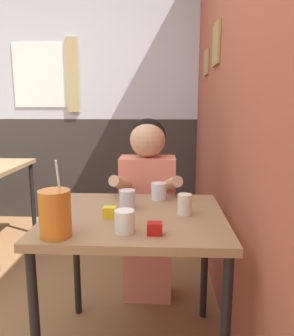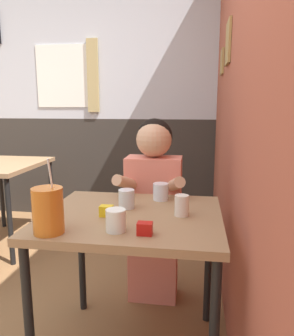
# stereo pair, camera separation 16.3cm
# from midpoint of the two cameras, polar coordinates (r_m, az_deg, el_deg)

# --- Properties ---
(brick_wall_right) EXTENTS (0.08, 4.31, 2.70)m
(brick_wall_right) POSITION_cam_midpoint_polar(r_m,az_deg,el_deg) (2.33, 10.65, 13.27)
(brick_wall_right) COLOR #9E4C38
(brick_wall_right) RESTS_ON ground_plane
(back_wall) EXTENTS (5.57, 0.09, 2.70)m
(back_wall) POSITION_cam_midpoint_polar(r_m,az_deg,el_deg) (3.64, -13.82, 12.32)
(back_wall) COLOR silver
(back_wall) RESTS_ON ground_plane
(main_table) EXTENTS (0.83, 0.72, 0.74)m
(main_table) POSITION_cam_midpoint_polar(r_m,az_deg,el_deg) (1.58, -5.11, -10.90)
(main_table) COLOR #93704C
(main_table) RESTS_ON ground_plane
(person_seated) EXTENTS (0.42, 0.41, 1.17)m
(person_seated) POSITION_cam_midpoint_polar(r_m,az_deg,el_deg) (2.07, -2.16, -6.42)
(person_seated) COLOR #EA7F6B
(person_seated) RESTS_ON ground_plane
(cocktail_pitcher) EXTENTS (0.12, 0.12, 0.30)m
(cocktail_pitcher) POSITION_cam_midpoint_polar(r_m,az_deg,el_deg) (1.34, -19.13, -7.56)
(cocktail_pitcher) COLOR #C6661E
(cocktail_pitcher) RESTS_ON main_table
(glass_near_pitcher) EXTENTS (0.08, 0.08, 0.09)m
(glass_near_pitcher) POSITION_cam_midpoint_polar(r_m,az_deg,el_deg) (1.77, -0.58, -4.11)
(glass_near_pitcher) COLOR silver
(glass_near_pitcher) RESTS_ON main_table
(glass_center) EXTENTS (0.08, 0.08, 0.09)m
(glass_center) POSITION_cam_midpoint_polar(r_m,az_deg,el_deg) (1.33, -7.49, -9.25)
(glass_center) COLOR silver
(glass_center) RESTS_ON main_table
(glass_far_side) EXTENTS (0.07, 0.07, 0.10)m
(glass_far_side) POSITION_cam_midpoint_polar(r_m,az_deg,el_deg) (1.53, 3.53, -6.38)
(glass_far_side) COLOR silver
(glass_far_side) RESTS_ON main_table
(glass_by_brick) EXTENTS (0.08, 0.08, 0.09)m
(glass_by_brick) POSITION_cam_midpoint_polar(r_m,az_deg,el_deg) (1.62, -6.33, -5.50)
(glass_by_brick) COLOR silver
(glass_by_brick) RESTS_ON main_table
(condiment_ketchup) EXTENTS (0.06, 0.04, 0.05)m
(condiment_ketchup) POSITION_cam_midpoint_polar(r_m,az_deg,el_deg) (1.31, -2.27, -10.55)
(condiment_ketchup) COLOR #B7140F
(condiment_ketchup) RESTS_ON main_table
(condiment_mustard) EXTENTS (0.06, 0.04, 0.05)m
(condiment_mustard) POSITION_cam_midpoint_polar(r_m,az_deg,el_deg) (1.52, -9.59, -7.65)
(condiment_mustard) COLOR yellow
(condiment_mustard) RESTS_ON main_table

